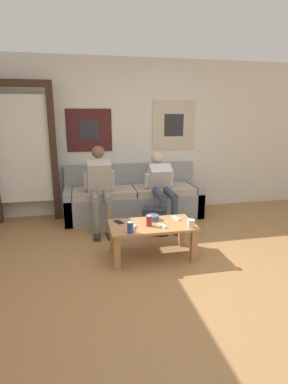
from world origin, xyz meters
TOP-DOWN VIEW (x-y plane):
  - ground_plane at (0.00, 0.00)m, footprint 18.00×18.00m
  - wall_back at (-0.00, 2.45)m, footprint 10.00×0.07m
  - door_frame at (-1.84, 2.23)m, footprint 1.00×0.10m
  - couch at (-0.16, 2.08)m, footprint 2.21×0.74m
  - coffee_table at (-0.20, 0.59)m, footprint 1.00×0.55m
  - person_seated_adult at (-0.73, 1.71)m, footprint 0.47×0.88m
  - person_seated_teen at (0.22, 1.71)m, footprint 0.47×0.98m
  - backpack at (-0.01, 1.27)m, footprint 0.38×0.31m
  - ceramic_bowl at (-0.16, 0.73)m, footprint 0.16×0.16m
  - pillar_candle at (0.21, 0.40)m, footprint 0.09×0.09m
  - drink_can_blue at (-0.49, 0.38)m, footprint 0.07×0.07m
  - drink_can_red at (-0.25, 0.54)m, footprint 0.07×0.07m
  - game_controller_near_left at (-0.10, 0.49)m, footprint 0.08×0.15m
  - game_controller_near_right at (0.13, 0.70)m, footprint 0.08×0.15m
  - game_controller_far_center at (-0.45, 0.50)m, footprint 0.11×0.14m
  - cell_phone at (-0.58, 0.73)m, footprint 0.12×0.15m

SIDE VIEW (x-z plane):
  - ground_plane at x=0.00m, z-range 0.00..0.00m
  - backpack at x=-0.01m, z-range -0.01..0.37m
  - couch at x=-0.16m, z-range -0.13..0.72m
  - coffee_table at x=-0.20m, z-range 0.13..0.53m
  - cell_phone at x=-0.58m, z-range 0.41..0.42m
  - game_controller_near_left at x=-0.10m, z-range 0.41..0.43m
  - game_controller_near_right at x=0.13m, z-range 0.41..0.43m
  - game_controller_far_center at x=-0.45m, z-range 0.41..0.43m
  - ceramic_bowl at x=-0.16m, z-range 0.41..0.47m
  - pillar_candle at x=0.21m, z-range 0.40..0.51m
  - drink_can_blue at x=-0.49m, z-range 0.41..0.53m
  - drink_can_red at x=-0.25m, z-range 0.41..0.53m
  - person_seated_teen at x=0.22m, z-range 0.06..1.15m
  - person_seated_adult at x=-0.73m, z-range 0.05..1.26m
  - door_frame at x=-1.84m, z-range 0.12..2.27m
  - wall_back at x=0.00m, z-range 0.00..2.55m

